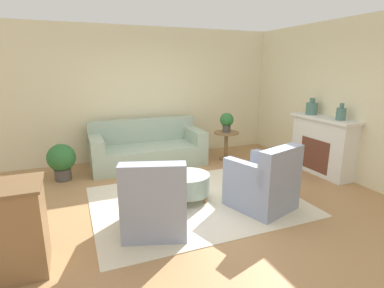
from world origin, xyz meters
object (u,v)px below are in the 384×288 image
Objects in this scene: armchair_left at (155,203)px; vase_mantel_near at (312,108)px; couch at (148,149)px; armchair_right at (264,184)px; ottoman_table at (188,184)px; side_table at (226,141)px; vase_mantel_far at (341,113)px; potted_plant_on_side_table at (227,121)px; potted_plant_floor at (61,160)px.

armchair_left is 3.16× the size of vase_mantel_near.
armchair_right is (1.04, -2.59, 0.05)m from couch.
armchair_left is at bearing -136.86° from ottoman_table.
vase_mantel_near reaches higher than couch.
armchair_right reaches higher than side_table.
potted_plant_on_side_table is at bearing 124.36° from vase_mantel_far.
vase_mantel_near is at bearing 32.13° from armchair_right.
armchair_left reaches higher than side_table.
potted_plant_on_side_table reaches higher than armchair_right.
potted_plant_floor is at bearing 166.18° from vase_mantel_near.
potted_plant_floor is (-2.67, 2.29, 0.01)m from armchair_right.
vase_mantel_near is (1.87, 1.17, 0.84)m from armchair_right.
armchair_left and armchair_right have the same top height.
vase_mantel_far is (3.46, 0.49, 0.83)m from armchair_left.
potted_plant_on_side_table is at bearing -10.07° from couch.
couch is 2.28× the size of armchair_left.
couch is 3.69m from vase_mantel_far.
vase_mantel_near reaches higher than vase_mantel_far.
potted_plant_on_side_table is (-1.23, 1.12, -0.36)m from vase_mantel_near.
potted_plant_floor reaches higher than ottoman_table.
vase_mantel_far is (0.00, -0.69, -0.01)m from vase_mantel_near.
vase_mantel_near reaches higher than armchair_left.
armchair_left reaches higher than potted_plant_floor.
armchair_right is (1.59, 0.00, 0.00)m from armchair_left.
potted_plant_floor reaches higher than side_table.
potted_plant_floor is (-1.08, 2.29, 0.01)m from armchair_left.
vase_mantel_far is 4.95m from potted_plant_floor.
armchair_right is 2.39× the size of potted_plant_on_side_table.
side_table is at bearing 180.00° from potted_plant_on_side_table.
ottoman_table is at bearing -43.15° from potted_plant_floor.
armchair_right is 1.51× the size of potted_plant_floor.
armchair_right is 3.52m from potted_plant_floor.
side_table is (1.55, 1.65, 0.15)m from ottoman_table.
side_table is 1.84m from vase_mantel_near.
potted_plant_on_side_table is (2.23, 2.29, 0.48)m from armchair_left.
vase_mantel_far is at bearing 14.60° from armchair_right.
armchair_left is 0.94m from ottoman_table.
vase_mantel_far reaches higher than potted_plant_floor.
side_table is (1.68, -0.30, 0.10)m from couch.
couch is at bearing 111.90° from armchair_right.
vase_mantel_near is at bearing 90.00° from vase_mantel_far.
armchair_right reaches higher than couch.
vase_mantel_near is 0.48× the size of potted_plant_floor.
potted_plant_floor is at bearing 179.99° from potted_plant_on_side_table.
potted_plant_on_side_table is (1.55, 1.65, 0.58)m from ottoman_table.
armchair_left is 1.51× the size of potted_plant_floor.
vase_mantel_near is (2.78, 0.53, 0.93)m from ottoman_table.
armchair_right reaches higher than potted_plant_floor.
vase_mantel_near is 1.70m from potted_plant_on_side_table.
vase_mantel_far is at bearing -55.64° from side_table.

